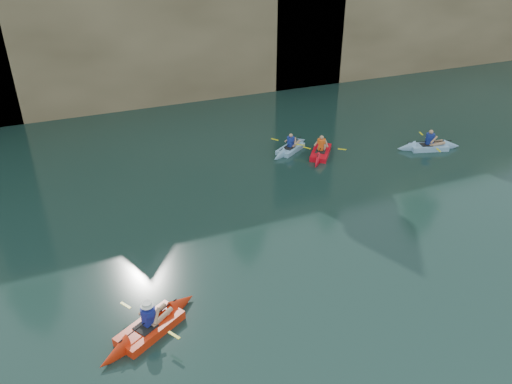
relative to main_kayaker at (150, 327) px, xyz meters
name	(u,v)px	position (x,y,z in m)	size (l,w,h in m)	color
ground	(305,347)	(3.81, -2.26, -0.18)	(160.00, 160.00, 0.00)	black
cliff_slab_center	(164,7)	(5.81, 20.34, 5.52)	(24.00, 2.40, 11.40)	#957F5A
cliff_slab_east	(429,2)	(25.81, 20.34, 4.74)	(26.00, 2.40, 9.84)	#957F5A
sea_cave_center	(73,88)	(-0.19, 19.69, 1.42)	(3.50, 1.00, 3.20)	black
sea_cave_east	(287,55)	(13.81, 19.69, 2.07)	(5.00, 1.00, 4.50)	black
main_kayaker	(150,327)	(0.00, 0.00, 0.00)	(3.49, 2.51, 1.33)	red
kayaker_ltblue_near	(429,146)	(15.95, 7.27, -0.01)	(3.41, 2.48, 1.31)	#89B9E5
kayaker_red_far	(321,152)	(10.52, 8.81, -0.02)	(2.75, 3.21, 1.28)	red
kayaker_ltblue_mid	(290,148)	(9.32, 9.83, -0.03)	(2.96, 2.26, 1.17)	#82B3DA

